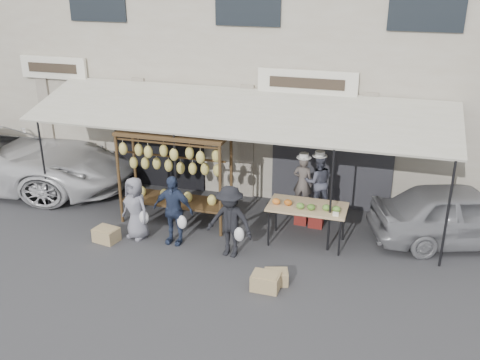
% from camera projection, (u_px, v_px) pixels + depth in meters
% --- Properties ---
extents(ground_plane, '(90.00, 90.00, 0.00)m').
position_uv_depth(ground_plane, '(201.00, 259.00, 11.25)').
color(ground_plane, '#2D2D30').
extents(shophouse, '(24.00, 6.15, 7.30)m').
position_uv_depth(shophouse, '(276.00, 42.00, 15.66)').
color(shophouse, '#B0AB99').
rests_on(shophouse, ground_plane).
extents(awning, '(10.00, 2.35, 2.92)m').
position_uv_depth(awning, '(233.00, 113.00, 12.32)').
color(awning, beige).
rests_on(awning, ground_plane).
extents(banana_rack, '(2.60, 0.90, 2.24)m').
position_uv_depth(banana_rack, '(173.00, 161.00, 12.27)').
color(banana_rack, black).
rests_on(banana_rack, ground_plane).
extents(produce_table, '(1.70, 0.90, 1.04)m').
position_uv_depth(produce_table, '(307.00, 208.00, 11.56)').
color(produce_table, tan).
rests_on(produce_table, ground_plane).
extents(vendor_left, '(0.51, 0.37, 1.29)m').
position_uv_depth(vendor_left, '(303.00, 183.00, 12.41)').
color(vendor_left, '#574F4A').
rests_on(vendor_left, stool_left).
extents(vendor_right, '(0.77, 0.67, 1.33)m').
position_uv_depth(vendor_right, '(318.00, 182.00, 12.25)').
color(vendor_right, '#444656').
rests_on(vendor_right, stool_right).
extents(customer_left, '(0.82, 0.67, 1.44)m').
position_uv_depth(customer_left, '(136.00, 208.00, 11.88)').
color(customer_left, slate).
rests_on(customer_left, ground_plane).
extents(customer_mid, '(0.94, 0.41, 1.58)m').
position_uv_depth(customer_mid, '(173.00, 210.00, 11.64)').
color(customer_mid, '#293451').
rests_on(customer_mid, ground_plane).
extents(customer_right, '(1.09, 0.73, 1.58)m').
position_uv_depth(customer_right, '(230.00, 222.00, 11.11)').
color(customer_right, black).
rests_on(customer_right, ground_plane).
extents(stool_left, '(0.33, 0.33, 0.41)m').
position_uv_depth(stool_left, '(301.00, 215.00, 12.73)').
color(stool_left, maroon).
rests_on(stool_left, ground_plane).
extents(stool_right, '(0.39, 0.39, 0.46)m').
position_uv_depth(stool_right, '(316.00, 217.00, 12.58)').
color(stool_right, maroon).
rests_on(stool_right, ground_plane).
extents(crate_near_a, '(0.53, 0.41, 0.32)m').
position_uv_depth(crate_near_a, '(266.00, 282.00, 10.15)').
color(crate_near_a, tan).
rests_on(crate_near_a, ground_plane).
extents(crate_near_b, '(0.52, 0.45, 0.27)m').
position_uv_depth(crate_near_b, '(276.00, 277.00, 10.34)').
color(crate_near_b, tan).
rests_on(crate_near_b, ground_plane).
extents(crate_far, '(0.58, 0.48, 0.31)m').
position_uv_depth(crate_far, '(106.00, 235.00, 11.92)').
color(crate_far, tan).
rests_on(crate_far, ground_plane).
extents(sedan, '(4.24, 2.79, 1.34)m').
position_uv_depth(sedan, '(462.00, 215.00, 11.69)').
color(sedan, gray).
rests_on(sedan, ground_plane).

